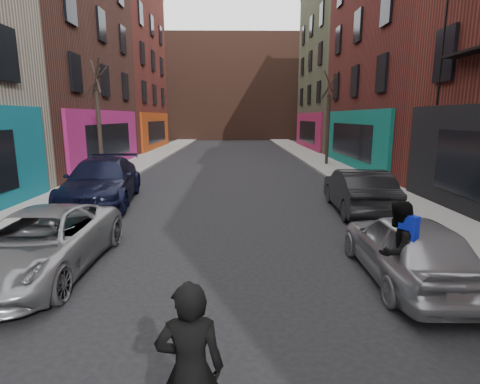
{
  "coord_description": "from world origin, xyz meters",
  "views": [
    {
      "loc": [
        0.24,
        -0.11,
        3.12
      ],
      "look_at": [
        0.35,
        7.44,
        1.6
      ],
      "focal_mm": 28.0,
      "sensor_mm": 36.0,
      "label": 1
    }
  ],
  "objects_px": {
    "parked_left_far": "(40,243)",
    "parked_right_end": "(358,190)",
    "parked_left_end": "(102,181)",
    "pedestrian": "(397,251)",
    "skateboarder": "(190,371)",
    "tree_left_far": "(98,111)",
    "tree_right_far": "(329,110)",
    "parked_right_far": "(408,247)"
  },
  "relations": [
    {
      "from": "parked_left_far",
      "to": "parked_right_end",
      "type": "xyz_separation_m",
      "value": [
        8.02,
        4.9,
        0.08
      ]
    },
    {
      "from": "parked_left_far",
      "to": "parked_right_end",
      "type": "bearing_deg",
      "value": 31.51
    },
    {
      "from": "parked_left_end",
      "to": "pedestrian",
      "type": "xyz_separation_m",
      "value": [
        7.6,
        -7.47,
        0.07
      ]
    },
    {
      "from": "skateboarder",
      "to": "pedestrian",
      "type": "relative_size",
      "value": 0.96
    },
    {
      "from": "skateboarder",
      "to": "pedestrian",
      "type": "height_order",
      "value": "skateboarder"
    },
    {
      "from": "skateboarder",
      "to": "pedestrian",
      "type": "distance_m",
      "value": 4.42
    },
    {
      "from": "parked_left_far",
      "to": "parked_right_end",
      "type": "distance_m",
      "value": 9.4
    },
    {
      "from": "tree_left_far",
      "to": "parked_right_end",
      "type": "distance_m",
      "value": 12.41
    },
    {
      "from": "parked_left_far",
      "to": "skateboarder",
      "type": "distance_m",
      "value": 5.58
    },
    {
      "from": "tree_left_far",
      "to": "tree_right_far",
      "type": "distance_m",
      "value": 13.78
    },
    {
      "from": "tree_left_far",
      "to": "parked_left_end",
      "type": "bearing_deg",
      "value": -70.96
    },
    {
      "from": "pedestrian",
      "to": "skateboarder",
      "type": "bearing_deg",
      "value": 11.16
    },
    {
      "from": "parked_left_end",
      "to": "skateboarder",
      "type": "bearing_deg",
      "value": -74.45
    },
    {
      "from": "tree_left_far",
      "to": "parked_right_end",
      "type": "xyz_separation_m",
      "value": [
        10.54,
        -6.0,
        -2.66
      ]
    },
    {
      "from": "parked_right_far",
      "to": "pedestrian",
      "type": "distance_m",
      "value": 0.95
    },
    {
      "from": "parked_right_far",
      "to": "pedestrian",
      "type": "relative_size",
      "value": 2.26
    },
    {
      "from": "tree_left_far",
      "to": "tree_right_far",
      "type": "bearing_deg",
      "value": 25.82
    },
    {
      "from": "parked_left_end",
      "to": "parked_right_far",
      "type": "height_order",
      "value": "parked_left_end"
    },
    {
      "from": "parked_right_far",
      "to": "parked_right_end",
      "type": "height_order",
      "value": "parked_right_end"
    },
    {
      "from": "parked_left_end",
      "to": "parked_right_end",
      "type": "bearing_deg",
      "value": -15.93
    },
    {
      "from": "parked_left_end",
      "to": "parked_left_far",
      "type": "bearing_deg",
      "value": -88.93
    },
    {
      "from": "parked_right_far",
      "to": "parked_left_far",
      "type": "bearing_deg",
      "value": -2.36
    },
    {
      "from": "tree_right_far",
      "to": "parked_right_far",
      "type": "height_order",
      "value": "tree_right_far"
    },
    {
      "from": "parked_right_far",
      "to": "skateboarder",
      "type": "bearing_deg",
      "value": 47.4
    },
    {
      "from": "parked_right_end",
      "to": "parked_left_end",
      "type": "bearing_deg",
      "value": -5.28
    },
    {
      "from": "parked_right_end",
      "to": "skateboarder",
      "type": "relative_size",
      "value": 2.62
    },
    {
      "from": "tree_left_far",
      "to": "parked_left_far",
      "type": "relative_size",
      "value": 1.42
    },
    {
      "from": "tree_left_far",
      "to": "pedestrian",
      "type": "distance_m",
      "value": 15.41
    },
    {
      "from": "parked_left_far",
      "to": "tree_right_far",
      "type": "bearing_deg",
      "value": 59.76
    },
    {
      "from": "tree_left_far",
      "to": "parked_right_far",
      "type": "xyz_separation_m",
      "value": [
        9.75,
        -11.36,
        -2.71
      ]
    },
    {
      "from": "tree_right_far",
      "to": "parked_right_end",
      "type": "xyz_separation_m",
      "value": [
        -1.86,
        -12.0,
        -2.81
      ]
    },
    {
      "from": "parked_right_far",
      "to": "parked_right_end",
      "type": "xyz_separation_m",
      "value": [
        0.79,
        5.36,
        0.05
      ]
    },
    {
      "from": "tree_right_far",
      "to": "skateboarder",
      "type": "height_order",
      "value": "tree_right_far"
    },
    {
      "from": "parked_left_far",
      "to": "pedestrian",
      "type": "height_order",
      "value": "pedestrian"
    },
    {
      "from": "tree_left_far",
      "to": "parked_right_end",
      "type": "height_order",
      "value": "tree_left_far"
    },
    {
      "from": "parked_right_far",
      "to": "parked_right_end",
      "type": "relative_size",
      "value": 0.9
    },
    {
      "from": "tree_left_far",
      "to": "parked_right_far",
      "type": "distance_m",
      "value": 15.21
    },
    {
      "from": "parked_left_end",
      "to": "tree_right_far",
      "type": "bearing_deg",
      "value": 37.28
    },
    {
      "from": "parked_right_end",
      "to": "parked_left_far",
      "type": "bearing_deg",
      "value": 34.8
    },
    {
      "from": "tree_left_far",
      "to": "parked_left_end",
      "type": "relative_size",
      "value": 1.16
    },
    {
      "from": "parked_left_far",
      "to": "pedestrian",
      "type": "relative_size",
      "value": 2.63
    },
    {
      "from": "pedestrian",
      "to": "tree_right_far",
      "type": "bearing_deg",
      "value": -133.35
    }
  ]
}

